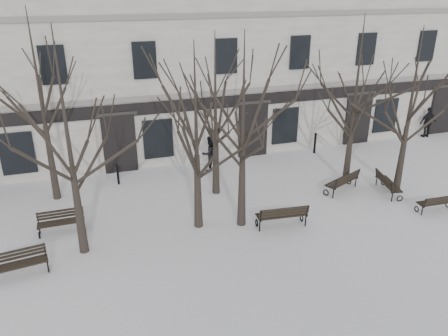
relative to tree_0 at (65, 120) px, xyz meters
name	(u,v)px	position (x,y,z in m)	size (l,w,h in m)	color
ground	(243,241)	(5.52, -1.14, -4.80)	(100.00, 100.00, 0.00)	white
building	(166,43)	(5.52, 11.82, 0.72)	(40.40, 10.20, 11.40)	silver
tree_0	(65,120)	(0.00, 0.00, 0.00)	(5.37, 5.37, 7.67)	black
tree_1	(196,117)	(4.27, 0.43, -0.42)	(4.91, 4.91, 7.01)	black
tree_2	(243,111)	(5.90, 0.04, -0.23)	(5.12, 5.12, 7.31)	black
tree_3	(413,93)	(13.68, 0.73, -0.31)	(5.03, 5.03, 7.19)	black
tree_4	(39,86)	(-1.01, 4.66, 0.17)	(5.57, 5.57, 7.95)	black
tree_5	(215,96)	(5.78, 3.01, -0.40)	(4.93, 4.93, 7.04)	black
tree_6	(357,82)	(11.96, 2.21, -0.06)	(5.30, 5.30, 7.57)	black
bench_0	(19,263)	(-1.98, -0.77, -4.33)	(1.76, 0.85, 0.86)	black
bench_1	(282,215)	(7.30, -0.66, -4.26)	(2.01, 0.89, 0.98)	black
bench_2	(437,202)	(13.86, -1.52, -4.36)	(1.64, 0.67, 0.81)	black
bench_3	(61,221)	(-0.75, 1.63, -4.34)	(1.70, 0.63, 0.85)	black
bench_4	(343,181)	(11.23, 1.34, -4.29)	(1.95, 1.36, 0.94)	black
bench_5	(387,183)	(13.03, 0.59, -4.32)	(1.03, 1.85, 0.89)	black
bollard_a	(118,174)	(1.70, 5.28, -4.25)	(0.13, 0.13, 1.02)	black
bollard_b	(315,142)	(12.42, 6.06, -4.17)	(0.15, 0.15, 1.17)	black
pedestrian_b	(210,170)	(6.23, 5.53, -4.80)	(0.88, 0.69, 1.81)	black
pedestrian_c	(425,137)	(20.26, 6.40, -4.80)	(1.09, 0.45, 1.86)	black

